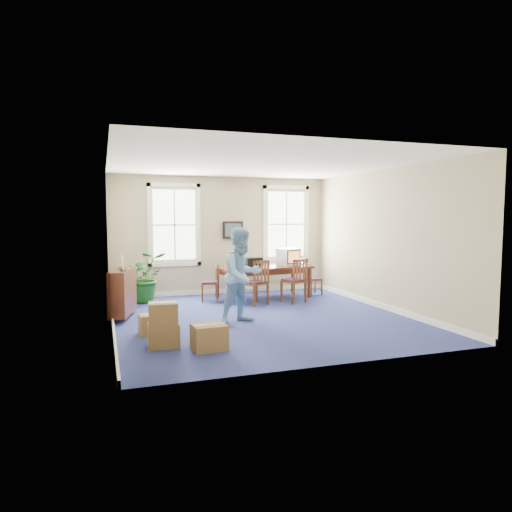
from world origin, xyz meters
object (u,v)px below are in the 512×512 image
object	(u,v)px
conference_table	(263,282)
man	(242,275)
chair_near_left	(255,282)
crt_tv	(288,257)
potted_plant	(144,277)
credenza	(123,296)
cardboard_boxes	(174,321)

from	to	relation	value
conference_table	man	bearing A→B (deg)	-123.45
conference_table	chair_near_left	xyz separation A→B (m)	(-0.50, -0.83, 0.13)
crt_tv	potted_plant	size ratio (longest dim) A/B	0.42
potted_plant	man	bearing A→B (deg)	-59.93
crt_tv	credenza	bearing A→B (deg)	-179.40
credenza	potted_plant	distance (m)	1.77
crt_tv	cardboard_boxes	xyz separation A→B (m)	(-3.59, -3.70, -0.67)
crt_tv	potted_plant	xyz separation A→B (m)	(-3.74, 0.31, -0.43)
potted_plant	cardboard_boxes	xyz separation A→B (m)	(0.15, -4.01, -0.24)
crt_tv	potted_plant	distance (m)	3.77
credenza	potted_plant	xyz separation A→B (m)	(0.58, 1.66, 0.16)
conference_table	chair_near_left	distance (m)	0.98
crt_tv	credenza	world-z (taller)	crt_tv
potted_plant	credenza	bearing A→B (deg)	-109.19
crt_tv	chair_near_left	distance (m)	1.59
conference_table	potted_plant	world-z (taller)	potted_plant
chair_near_left	potted_plant	distance (m)	2.79
man	credenza	xyz separation A→B (m)	(-2.25, 1.22, -0.48)
conference_table	man	distance (m)	2.91
conference_table	man	xyz separation A→B (m)	(-1.34, -2.52, 0.54)
crt_tv	cardboard_boxes	world-z (taller)	crt_tv
credenza	potted_plant	size ratio (longest dim) A/B	0.96
crt_tv	man	size ratio (longest dim) A/B	0.28
crt_tv	chair_near_left	size ratio (longest dim) A/B	0.49
cardboard_boxes	conference_table	bearing A→B (deg)	51.80
man	potted_plant	xyz separation A→B (m)	(-1.67, 2.89, -0.33)
crt_tv	credenza	distance (m)	4.56
man	potted_plant	world-z (taller)	man
crt_tv	potted_plant	world-z (taller)	crt_tv
chair_near_left	cardboard_boxes	size ratio (longest dim) A/B	0.80
man	potted_plant	size ratio (longest dim) A/B	1.52
man	potted_plant	bearing A→B (deg)	98.65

